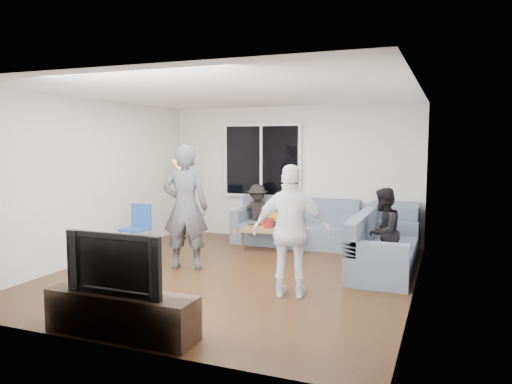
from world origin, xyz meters
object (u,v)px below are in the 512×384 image
at_px(player_right, 292,231).
at_px(sofa_right_section, 384,244).
at_px(floor_lamp, 180,200).
at_px(player_left, 185,207).
at_px(television, 120,262).
at_px(spectator_right, 383,232).
at_px(tv_console, 121,314).
at_px(sofa_back_section, 295,222).
at_px(coffee_table, 274,239).
at_px(side_chair, 135,230).
at_px(spectator_back, 257,213).

bearing_deg(player_right, sofa_right_section, -132.61).
distance_m(floor_lamp, player_left, 2.34).
bearing_deg(television, player_left, 105.44).
distance_m(spectator_right, tv_console, 3.87).
relative_size(player_right, tv_console, 1.03).
height_order(sofa_back_section, coffee_table, sofa_back_section).
height_order(player_right, spectator_right, player_right).
distance_m(sofa_right_section, spectator_right, 0.30).
bearing_deg(floor_lamp, side_chair, -90.00).
xyz_separation_m(player_left, spectator_back, (0.26, 2.31, -0.39)).
distance_m(coffee_table, spectator_right, 2.30).
relative_size(sofa_back_section, coffee_table, 2.09).
height_order(spectator_right, television, spectator_right).
height_order(side_chair, player_left, player_left).
bearing_deg(spectator_back, tv_console, -104.28).
bearing_deg(player_right, player_left, -32.29).
distance_m(sofa_right_section, side_chair, 4.10).
xyz_separation_m(floor_lamp, player_right, (3.14, -2.66, 0.05)).
relative_size(coffee_table, tv_console, 0.69).
bearing_deg(coffee_table, tv_console, -91.52).
height_order(tv_console, television, television).
distance_m(floor_lamp, television, 4.87).
relative_size(side_chair, television, 0.80).
height_order(sofa_back_section, spectator_right, spectator_right).
relative_size(player_left, spectator_back, 1.71).
bearing_deg(side_chair, spectator_right, 5.03).
xyz_separation_m(sofa_back_section, player_left, (-1.02, -2.28, 0.52)).
bearing_deg(sofa_back_section, floor_lamp, -172.42).
relative_size(coffee_table, player_left, 0.58).
height_order(side_chair, spectator_right, spectator_right).
bearing_deg(tv_console, floor_lamp, 113.43).
xyz_separation_m(floor_lamp, spectator_back, (1.50, 0.33, -0.23)).
distance_m(sofa_right_section, player_right, 1.90).
height_order(player_right, spectator_back, player_right).
xyz_separation_m(sofa_back_section, television, (-0.33, -4.77, 0.32)).
distance_m(sofa_back_section, player_right, 3.11).
xyz_separation_m(floor_lamp, spectator_right, (4.07, -1.26, -0.14)).
distance_m(sofa_right_section, television, 4.04).
relative_size(spectator_right, spectator_back, 1.15).
distance_m(coffee_table, spectator_back, 0.87).
distance_m(sofa_back_section, coffee_table, 0.63).
bearing_deg(television, sofa_right_section, 58.01).
bearing_deg(player_right, spectator_back, -73.77).
relative_size(coffee_table, side_chair, 1.28).
relative_size(sofa_right_section, side_chair, 2.33).
height_order(spectator_back, television, spectator_back).
height_order(coffee_table, spectator_right, spectator_right).
bearing_deg(sofa_back_section, side_chair, -141.37).
xyz_separation_m(sofa_back_section, tv_console, (-0.33, -4.77, -0.20)).
distance_m(sofa_right_section, floor_lamp, 4.22).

